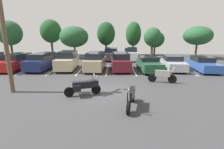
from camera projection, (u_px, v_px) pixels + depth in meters
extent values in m
cube|color=#38383A|center=(97.00, 92.00, 11.07)|extent=(44.00, 44.00, 0.10)
cylinder|color=black|center=(96.00, 89.00, 10.61)|extent=(0.62, 0.31, 0.61)
cylinder|color=black|center=(69.00, 92.00, 10.10)|extent=(0.62, 0.31, 0.61)
cube|color=black|center=(83.00, 85.00, 10.26)|extent=(1.34, 0.79, 0.43)
cylinder|color=#B2B2B7|center=(94.00, 84.00, 10.48)|extent=(0.49, 0.22, 1.08)
cylinder|color=black|center=(93.00, 78.00, 10.36)|extent=(0.23, 0.60, 0.04)
cube|color=black|center=(94.00, 83.00, 10.47)|extent=(0.57, 0.60, 0.38)
cube|color=#B2C1CC|center=(95.00, 77.00, 10.39)|extent=(0.29, 0.47, 0.39)
cube|color=black|center=(76.00, 85.00, 10.49)|extent=(0.49, 0.37, 0.36)
cube|color=black|center=(77.00, 88.00, 9.85)|extent=(0.49, 0.37, 0.36)
cylinder|color=black|center=(128.00, 108.00, 7.85)|extent=(0.28, 0.67, 0.66)
cylinder|color=black|center=(133.00, 96.00, 9.37)|extent=(0.28, 0.67, 0.66)
cube|color=black|center=(131.00, 94.00, 8.51)|extent=(0.53, 1.24, 0.50)
cylinder|color=#B2B2B7|center=(129.00, 99.00, 7.86)|extent=(0.19, 0.51, 1.13)
cylinder|color=black|center=(130.00, 90.00, 7.83)|extent=(0.61, 0.19, 0.04)
cylinder|color=black|center=(172.00, 79.00, 12.90)|extent=(0.68, 0.27, 0.67)
cylinder|color=black|center=(152.00, 78.00, 13.27)|extent=(0.68, 0.27, 0.67)
cube|color=gray|center=(162.00, 73.00, 12.98)|extent=(1.18, 0.50, 0.48)
cylinder|color=#B2B2B7|center=(171.00, 74.00, 12.83)|extent=(0.52, 0.19, 1.14)
cylinder|color=black|center=(170.00, 69.00, 12.75)|extent=(0.18, 0.61, 0.04)
cube|color=silver|center=(3.00, 70.00, 17.93)|extent=(0.12, 5.09, 0.01)
cube|color=silver|center=(29.00, 70.00, 17.89)|extent=(0.12, 5.09, 0.01)
cube|color=silver|center=(55.00, 70.00, 17.84)|extent=(0.12, 5.09, 0.01)
cube|color=silver|center=(81.00, 70.00, 17.80)|extent=(0.12, 5.09, 0.01)
cube|color=silver|center=(107.00, 70.00, 17.76)|extent=(0.12, 5.09, 0.01)
cube|color=silver|center=(134.00, 70.00, 17.71)|extent=(0.12, 5.09, 0.01)
cube|color=silver|center=(160.00, 70.00, 17.67)|extent=(0.12, 5.09, 0.01)
cube|color=silver|center=(187.00, 70.00, 17.63)|extent=(0.12, 5.09, 0.01)
cube|color=silver|center=(214.00, 70.00, 17.58)|extent=(0.12, 5.09, 0.01)
cylinder|color=black|center=(4.00, 65.00, 19.18)|extent=(0.27, 0.66, 0.65)
cube|color=maroon|center=(15.00, 64.00, 17.75)|extent=(2.19, 4.77, 0.95)
cube|color=black|center=(17.00, 56.00, 17.99)|extent=(1.94, 3.06, 0.57)
cylinder|color=black|center=(13.00, 70.00, 16.24)|extent=(0.26, 0.63, 0.62)
cylinder|color=black|center=(31.00, 65.00, 19.31)|extent=(0.26, 0.63, 0.62)
cylinder|color=black|center=(18.00, 64.00, 19.43)|extent=(0.26, 0.63, 0.62)
cube|color=navy|center=(42.00, 63.00, 17.80)|extent=(2.28, 4.66, 1.01)
cube|color=black|center=(42.00, 56.00, 17.81)|extent=(2.01, 3.12, 0.57)
cylinder|color=black|center=(43.00, 70.00, 16.32)|extent=(0.27, 0.70, 0.68)
cylinder|color=black|center=(27.00, 69.00, 16.47)|extent=(0.27, 0.70, 0.68)
cylinder|color=black|center=(56.00, 64.00, 19.30)|extent=(0.27, 0.70, 0.68)
cylinder|color=black|center=(42.00, 64.00, 19.45)|extent=(0.27, 0.70, 0.68)
cube|color=#C1B289|center=(67.00, 63.00, 17.87)|extent=(2.04, 4.53, 1.09)
cube|color=black|center=(68.00, 54.00, 18.04)|extent=(1.81, 2.89, 0.65)
cylinder|color=black|center=(72.00, 69.00, 16.53)|extent=(0.25, 0.71, 0.70)
cylinder|color=black|center=(56.00, 69.00, 16.48)|extent=(0.25, 0.71, 0.70)
cylinder|color=black|center=(77.00, 64.00, 19.46)|extent=(0.25, 0.71, 0.70)
cylinder|color=black|center=(64.00, 64.00, 19.41)|extent=(0.25, 0.71, 0.70)
cube|color=tan|center=(96.00, 63.00, 17.50)|extent=(2.08, 4.50, 1.08)
cube|color=black|center=(96.00, 55.00, 17.43)|extent=(1.85, 3.12, 0.61)
cylinder|color=black|center=(101.00, 70.00, 16.10)|extent=(0.26, 0.69, 0.68)
cylinder|color=black|center=(85.00, 70.00, 16.21)|extent=(0.26, 0.69, 0.68)
cylinder|color=black|center=(105.00, 65.00, 18.99)|extent=(0.26, 0.69, 0.68)
cylinder|color=black|center=(91.00, 65.00, 19.11)|extent=(0.26, 0.69, 0.68)
cube|color=maroon|center=(120.00, 64.00, 17.52)|extent=(2.13, 4.37, 1.08)
cube|color=black|center=(120.00, 56.00, 17.48)|extent=(1.89, 2.83, 0.60)
cylinder|color=black|center=(130.00, 70.00, 16.25)|extent=(0.26, 0.63, 0.61)
cylinder|color=black|center=(113.00, 70.00, 16.18)|extent=(0.26, 0.63, 0.61)
cylinder|color=black|center=(126.00, 65.00, 19.06)|extent=(0.26, 0.63, 0.61)
cylinder|color=black|center=(112.00, 65.00, 18.99)|extent=(0.26, 0.63, 0.61)
cube|color=#235638|center=(149.00, 65.00, 17.29)|extent=(2.13, 4.83, 0.82)
cube|color=black|center=(148.00, 59.00, 17.44)|extent=(1.87, 2.39, 0.43)
cylinder|color=black|center=(161.00, 71.00, 15.82)|extent=(0.25, 0.73, 0.72)
cylinder|color=black|center=(144.00, 71.00, 15.77)|extent=(0.25, 0.73, 0.72)
cylinder|color=black|center=(152.00, 65.00, 18.95)|extent=(0.25, 0.73, 0.72)
cylinder|color=black|center=(138.00, 65.00, 18.90)|extent=(0.25, 0.73, 0.72)
cube|color=#B7B7BC|center=(173.00, 65.00, 17.66)|extent=(2.12, 4.39, 0.80)
cube|color=black|center=(173.00, 58.00, 17.86)|extent=(1.83, 2.18, 0.52)
cylinder|color=black|center=(185.00, 70.00, 16.26)|extent=(0.26, 0.66, 0.64)
cylinder|color=black|center=(169.00, 70.00, 16.38)|extent=(0.26, 0.66, 0.64)
cylinder|color=black|center=(176.00, 65.00, 19.07)|extent=(0.26, 0.66, 0.64)
cylinder|color=black|center=(163.00, 65.00, 19.20)|extent=(0.26, 0.66, 0.64)
cube|color=#2D519E|center=(203.00, 65.00, 17.44)|extent=(2.29, 5.02, 0.77)
cube|color=black|center=(202.00, 59.00, 17.59)|extent=(1.94, 2.36, 0.49)
cylinder|color=black|center=(219.00, 71.00, 15.82)|extent=(0.26, 0.62, 0.61)
cylinder|color=black|center=(201.00, 71.00, 15.97)|extent=(0.26, 0.62, 0.61)
cylinder|color=black|center=(204.00, 65.00, 19.04)|extent=(0.26, 0.62, 0.61)
cylinder|color=black|center=(189.00, 65.00, 19.19)|extent=(0.26, 0.62, 0.61)
cube|color=#38383D|center=(111.00, 55.00, 24.46)|extent=(2.16, 4.65, 0.99)
cube|color=black|center=(112.00, 50.00, 24.37)|extent=(1.90, 2.84, 0.61)
cylinder|color=black|center=(116.00, 59.00, 22.99)|extent=(0.26, 0.73, 0.71)
cylinder|color=black|center=(105.00, 59.00, 23.12)|extent=(0.26, 0.73, 0.71)
cylinder|color=black|center=(117.00, 57.00, 25.99)|extent=(0.26, 0.73, 0.71)
cylinder|color=black|center=(107.00, 56.00, 26.11)|extent=(0.26, 0.73, 0.71)
cube|color=white|center=(131.00, 55.00, 24.31)|extent=(2.26, 4.45, 1.13)
cube|color=black|center=(131.00, 50.00, 24.21)|extent=(1.95, 2.72, 0.56)
cylinder|color=black|center=(136.00, 60.00, 22.92)|extent=(0.28, 0.64, 0.62)
cylinder|color=black|center=(125.00, 60.00, 23.10)|extent=(0.28, 0.64, 0.62)
cylinder|color=black|center=(136.00, 57.00, 25.74)|extent=(0.28, 0.64, 0.62)
cylinder|color=black|center=(126.00, 57.00, 25.92)|extent=(0.28, 0.64, 0.62)
cylinder|color=brown|center=(3.00, 27.00, 10.01)|extent=(0.27, 0.27, 8.40)
cylinder|color=#4C3823|center=(106.00, 51.00, 28.68)|extent=(0.35, 0.35, 1.93)
ellipsoid|color=#19421E|center=(106.00, 34.00, 27.99)|extent=(3.07, 3.07, 3.92)
cylinder|color=#4C3823|center=(196.00, 52.00, 26.61)|extent=(0.29, 0.29, 2.12)
ellipsoid|color=#23512D|center=(198.00, 36.00, 26.01)|extent=(4.41, 4.41, 2.95)
cylinder|color=#4C3823|center=(52.00, 49.00, 29.77)|extent=(0.38, 0.38, 2.30)
ellipsoid|color=#1E4C23|center=(51.00, 31.00, 29.01)|extent=(3.64, 3.64, 4.06)
cylinder|color=#4C3823|center=(12.00, 51.00, 28.01)|extent=(0.35, 0.35, 1.98)
ellipsoid|color=#23512D|center=(9.00, 33.00, 27.30)|extent=(4.01, 4.01, 4.06)
cylinder|color=#4C3823|center=(154.00, 51.00, 30.90)|extent=(0.32, 0.32, 1.40)
ellipsoid|color=#1E4C23|center=(155.00, 39.00, 30.38)|extent=(3.41, 3.41, 3.01)
cylinder|color=#4C3823|center=(133.00, 50.00, 30.71)|extent=(0.28, 0.28, 1.71)
ellipsoid|color=#1E4C23|center=(133.00, 34.00, 29.99)|extent=(2.80, 2.80, 4.34)
cylinder|color=#4C3823|center=(75.00, 53.00, 26.97)|extent=(0.29, 0.29, 1.74)
ellipsoid|color=#23512D|center=(74.00, 37.00, 26.36)|extent=(4.57, 4.57, 3.34)
cylinder|color=#4C3823|center=(152.00, 52.00, 26.72)|extent=(0.39, 0.39, 1.92)
ellipsoid|color=#23512D|center=(153.00, 37.00, 26.15)|extent=(2.76, 2.76, 2.95)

